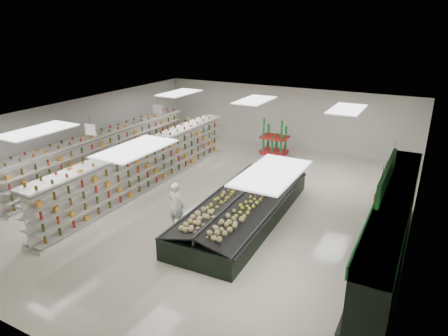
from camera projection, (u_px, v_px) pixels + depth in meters
The scene contains 16 objects.
floor at pixel (210, 199), 15.36m from camera, with size 16.00×16.00×0.00m, color beige.
ceiling at pixel (209, 118), 14.25m from camera, with size 14.00×16.00×0.02m, color white.
wall_back at pixel (284, 117), 21.42m from camera, with size 14.00×0.02×3.20m, color silver.
wall_front at pixel (14, 272), 8.19m from camera, with size 14.00×0.02×3.20m, color silver.
wall_left at pixel (75, 136), 17.90m from camera, with size 0.02×16.00×3.20m, color silver.
wall_right at pixel (416, 197), 11.71m from camera, with size 0.02×16.00×3.20m, color silver.
produce_wall_case at pixel (390, 226), 10.80m from camera, with size 0.93×8.00×2.20m.
aisle_sign_near at pixel (91, 130), 14.43m from camera, with size 0.52×0.06×0.75m.
aisle_sign_far at pixel (158, 109), 17.74m from camera, with size 0.52×0.06×0.75m.
hortifruti_banner at pixel (387, 175), 10.44m from camera, with size 0.12×3.20×0.95m.
gondola_left at pixel (108, 153), 18.02m from camera, with size 0.87×10.69×1.85m.
gondola_center at pixel (147, 167), 16.13m from camera, with size 0.87×11.14×1.93m.
produce_island at pixel (244, 206), 13.68m from camera, with size 2.74×7.01×1.04m.
soda_endcap at pixel (275, 138), 20.29m from camera, with size 1.34×0.92×1.70m.
shopper_main at pixel (176, 205), 12.99m from camera, with size 0.58×0.38×1.60m, color silver.
shopper_background at pixel (188, 133), 21.04m from camera, with size 0.87×0.54×1.79m, color tan.
Camera 1 is at (7.07, -12.08, 6.46)m, focal length 32.00 mm.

